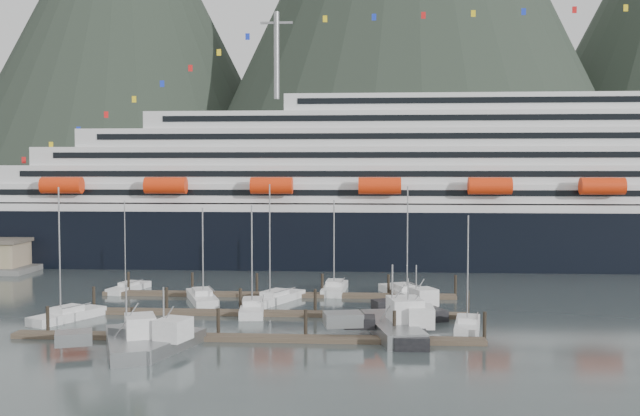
# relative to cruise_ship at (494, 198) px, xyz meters

# --- Properties ---
(ground) EXTENTS (1600.00, 1600.00, 0.00)m
(ground) POSITION_rel_cruise_ship_xyz_m (-30.03, -54.94, -12.04)
(ground) COLOR #3F4A49
(ground) RESTS_ON ground
(mountains) EXTENTS (870.00, 440.00, 420.00)m
(mountains) POSITION_rel_cruise_ship_xyz_m (22.46, 533.60, 151.36)
(mountains) COLOR #202A20
(mountains) RESTS_ON ground
(cruise_ship) EXTENTS (210.00, 30.40, 50.30)m
(cruise_ship) POSITION_rel_cruise_ship_xyz_m (0.00, 0.00, 0.00)
(cruise_ship) COLOR black
(cruise_ship) RESTS_ON ground
(dock_near) EXTENTS (48.18, 2.28, 3.20)m
(dock_near) POSITION_rel_cruise_ship_xyz_m (-34.95, -64.89, -11.73)
(dock_near) COLOR #3F3628
(dock_near) RESTS_ON ground
(dock_mid) EXTENTS (48.18, 2.28, 3.20)m
(dock_mid) POSITION_rel_cruise_ship_xyz_m (-34.95, -51.89, -11.73)
(dock_mid) COLOR #3F3628
(dock_mid) RESTS_ON ground
(dock_far) EXTENTS (48.18, 2.28, 3.20)m
(dock_far) POSITION_rel_cruise_ship_xyz_m (-34.95, -38.89, -11.73)
(dock_far) COLOR #3F3628
(dock_far) RESTS_ON ground
(sailboat_a) EXTENTS (6.52, 9.73, 15.73)m
(sailboat_a) POSITION_rel_cruise_ship_xyz_m (-57.03, -56.45, -11.59)
(sailboat_a) COLOR silver
(sailboat_a) RESTS_ON ground
(sailboat_b) EXTENTS (4.05, 10.92, 13.49)m
(sailboat_b) POSITION_rel_cruise_ship_xyz_m (-36.68, -50.19, -11.61)
(sailboat_b) COLOR silver
(sailboat_b) RESTS_ON ground
(sailboat_c) EXTENTS (6.47, 10.88, 12.85)m
(sailboat_c) POSITION_rel_cruise_ship_xyz_m (-44.33, -43.70, -11.61)
(sailboat_c) COLOR silver
(sailboat_c) RESTS_ON ground
(sailboat_d) EXTENTS (7.17, 11.55, 15.83)m
(sailboat_d) POSITION_rel_cruise_ship_xyz_m (-34.83, -43.64, -11.60)
(sailboat_d) COLOR silver
(sailboat_d) RESTS_ON ground
(sailboat_e) EXTENTS (4.09, 8.98, 13.21)m
(sailboat_e) POSITION_rel_cruise_ship_xyz_m (-56.65, -35.86, -11.63)
(sailboat_e) COLOR silver
(sailboat_e) RESTS_ON ground
(sailboat_f) EXTENTS (3.45, 10.15, 13.51)m
(sailboat_f) POSITION_rel_cruise_ship_xyz_m (-27.47, -35.00, -11.60)
(sailboat_f) COLOR silver
(sailboat_f) RESTS_ON ground
(sailboat_g) EXTENTS (6.77, 11.82, 15.50)m
(sailboat_g) POSITION_rel_cruise_ship_xyz_m (-17.98, -38.04, -11.60)
(sailboat_g) COLOR silver
(sailboat_g) RESTS_ON ground
(sailboat_h) EXTENTS (3.84, 8.99, 12.82)m
(sailboat_h) POSITION_rel_cruise_ship_xyz_m (-12.03, -58.42, -11.62)
(sailboat_h) COLOR silver
(sailboat_h) RESTS_ON ground
(trawler_a) EXTENTS (10.47, 13.03, 6.94)m
(trawler_a) POSITION_rel_cruise_ship_xyz_m (-45.72, -70.00, -11.15)
(trawler_a) COLOR gray
(trawler_a) RESTS_ON ground
(trawler_b) EXTENTS (8.72, 10.90, 6.72)m
(trawler_b) POSITION_rel_cruise_ship_xyz_m (-42.10, -69.91, -11.17)
(trawler_b) COLOR gray
(trawler_b) RESTS_ON ground
(trawler_c) EXTENTS (9.20, 13.09, 6.64)m
(trawler_c) POSITION_rel_cruise_ship_xyz_m (-18.75, -62.19, -11.18)
(trawler_c) COLOR black
(trawler_c) RESTS_ON ground
(trawler_d) EXTENTS (10.64, 14.17, 8.17)m
(trawler_d) POSITION_rel_cruise_ship_xyz_m (-20.34, -61.59, -11.04)
(trawler_d) COLOR gray
(trawler_d) RESTS_ON ground
(trawler_e) EXTENTS (8.83, 10.53, 6.49)m
(trawler_e) POSITION_rel_cruise_ship_xyz_m (-17.16, -50.51, -11.19)
(trawler_e) COLOR black
(trawler_e) RESTS_ON ground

